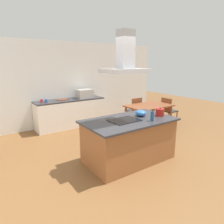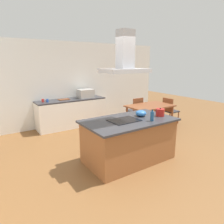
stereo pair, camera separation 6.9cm
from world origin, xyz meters
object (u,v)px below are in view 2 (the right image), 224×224
Objects in this scene: coffee_mug_blue at (47,101)px; tea_kettle at (160,112)px; cooktop at (124,120)px; cutting_board at (64,99)px; chair_facing_back_wall at (136,109)px; chair_at_right_end at (169,109)px; dining_table at (150,108)px; countertop_microwave at (86,94)px; range_hood at (125,59)px; olive_oil_bottle at (152,116)px; mixing_bowl at (141,113)px; coffee_mug_red at (43,100)px.

tea_kettle is at bearing -61.91° from coffee_mug_blue.
cutting_board reaches higher than cooktop.
chair_at_right_end is at bearing -36.01° from chair_facing_back_wall.
cooktop is at bearing -146.81° from dining_table.
coffee_mug_blue is at bearing -177.83° from countertop_microwave.
countertop_microwave is 0.36× the size of dining_table.
olive_oil_bottle is at bearing -36.26° from range_hood.
mixing_bowl is 0.27× the size of chair_facing_back_wall.
cooktop is 1.20m from range_hood.
coffee_mug_red is 3.24m from range_hood.
tea_kettle is at bearing -9.53° from cooktop.
range_hood is (-0.51, -0.07, 1.14)m from mixing_bowl.
countertop_microwave is 1.78m from chair_facing_back_wall.
chair_at_right_end and chair_facing_back_wall have the same top height.
dining_table is at bearing -29.56° from coffee_mug_red.
olive_oil_bottle is 0.47× the size of countertop_microwave.
countertop_microwave reaches higher than cutting_board.
coffee_mug_blue is at bearing 118.09° from tea_kettle.
tea_kettle is 0.48× the size of countertop_microwave.
mixing_bowl is at bearing -66.03° from coffee_mug_blue.
mixing_bowl is 2.75m from chair_at_right_end.
olive_oil_bottle is 3.01m from chair_at_right_end.
tea_kettle is at bearing -84.25° from countertop_microwave.
countertop_microwave reaches higher than chair_at_right_end.
cutting_board is at bearing 1.38° from coffee_mug_red.
olive_oil_bottle is at bearing -146.41° from chair_at_right_end.
tea_kettle is at bearing 23.26° from olive_oil_bottle.
coffee_mug_blue is at bearing 113.97° from mixing_bowl.
tea_kettle is 3.50m from coffee_mug_red.
cutting_board is at bearing 100.71° from olive_oil_bottle.
coffee_mug_red reaches higher than cutting_board.
coffee_mug_red reaches higher than chair_at_right_end.
coffee_mug_red is (-1.33, 2.84, -0.02)m from mixing_bowl.
olive_oil_bottle is at bearing -124.00° from chair_facing_back_wall.
countertop_microwave is 0.56× the size of chair_at_right_end.
chair_facing_back_wall is at bearing 143.99° from chair_at_right_end.
mixing_bowl is at bearing 81.25° from olive_oil_bottle.
coffee_mug_red is 0.06× the size of dining_table.
range_hood is (-2.92, -1.31, 1.59)m from chair_at_right_end.
countertop_microwave is (0.57, 2.88, 0.13)m from cooktop.
tea_kettle is 1.02× the size of olive_oil_bottle.
mixing_bowl is (0.06, 0.40, -0.03)m from olive_oil_bottle.
range_hood reaches higher than countertop_microwave.
olive_oil_bottle is 1.24m from range_hood.
countertop_microwave reaches higher than mixing_bowl.
olive_oil_bottle is 2.61× the size of coffee_mug_blue.
range_hood reaches higher than mixing_bowl.
chair_at_right_end is at bearing 24.18° from cooktop.
countertop_microwave is (0.06, 2.81, 0.07)m from mixing_bowl.
chair_facing_back_wall is at bearing -18.35° from coffee_mug_red.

